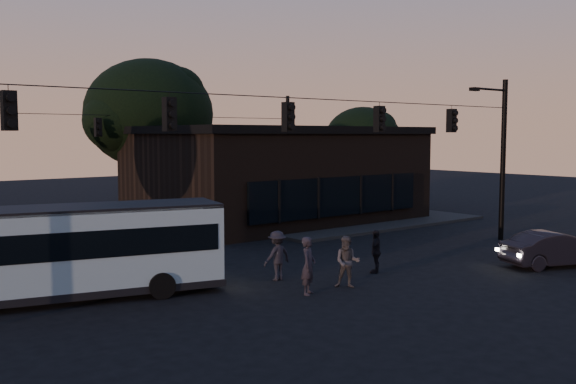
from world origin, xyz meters
TOP-DOWN VIEW (x-y plane):
  - ground at (0.00, 0.00)m, footprint 120.00×120.00m
  - sidewalk_far_right at (12.00, 14.00)m, footprint 14.00×10.00m
  - building at (9.00, 15.97)m, footprint 15.40×10.41m
  - tree_behind at (4.00, 22.00)m, footprint 7.60×7.60m
  - tree_right at (18.00, 18.00)m, footprint 5.20×5.20m
  - signal_rig_near at (0.00, 4.00)m, footprint 26.24×0.30m
  - signal_rig_far at (0.00, 20.00)m, footprint 26.24×0.30m
  - bus at (-7.30, 6.08)m, footprint 10.25×4.81m
  - car at (9.05, -0.80)m, footprint 4.26×2.82m
  - pedestrian_a at (-0.90, 1.88)m, footprint 0.79×0.73m
  - pedestrian_b at (0.65, 1.75)m, footprint 1.03×1.04m
  - pedestrian_c at (3.00, 2.69)m, footprint 0.97×0.82m
  - pedestrian_d at (-0.46, 4.03)m, footprint 1.13×0.70m

SIDE VIEW (x-z plane):
  - ground at x=0.00m, z-range 0.00..0.00m
  - sidewalk_far_right at x=12.00m, z-range 0.00..0.15m
  - car at x=9.05m, z-range 0.00..1.33m
  - pedestrian_c at x=3.00m, z-range 0.00..1.56m
  - pedestrian_b at x=0.65m, z-range 0.00..1.69m
  - pedestrian_d at x=-0.46m, z-range 0.00..1.70m
  - pedestrian_a at x=-0.90m, z-range 0.00..1.81m
  - bus at x=-7.30m, z-range 0.17..2.98m
  - building at x=9.00m, z-range 0.01..5.41m
  - signal_rig_far at x=0.00m, z-range 0.45..7.95m
  - signal_rig_near at x=0.00m, z-range 0.70..8.20m
  - tree_right at x=18.00m, z-range 1.20..8.06m
  - tree_behind at x=4.00m, z-range 1.48..10.91m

